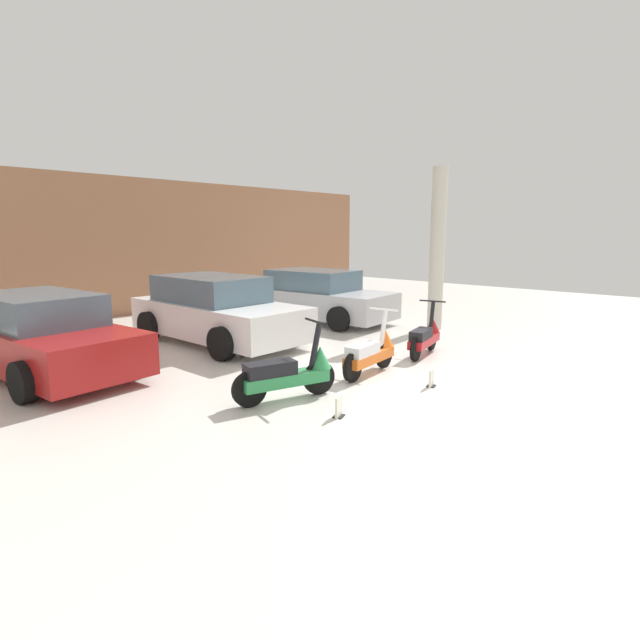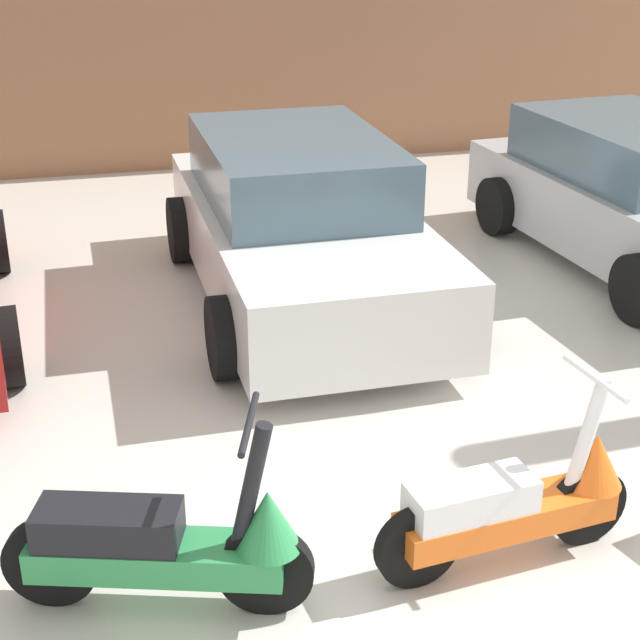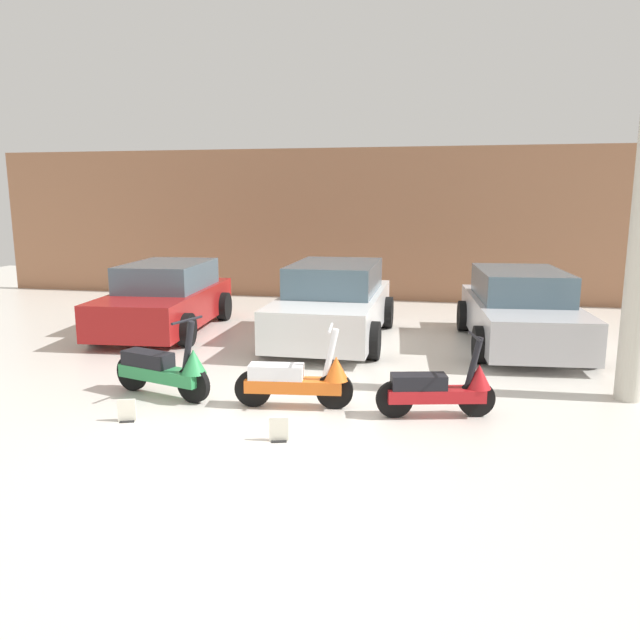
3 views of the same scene
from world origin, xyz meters
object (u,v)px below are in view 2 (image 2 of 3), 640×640
at_px(car_rear_center, 300,225).
at_px(car_rear_right, 639,197).
at_px(scooter_front_left, 170,543).
at_px(scooter_front_right, 518,501).

height_order(car_rear_center, car_rear_right, car_rear_center).
xyz_separation_m(scooter_front_left, car_rear_center, (1.49, 3.69, 0.27)).
bearing_deg(car_rear_center, scooter_front_left, -22.47).
distance_m(scooter_front_right, car_rear_right, 4.88).
bearing_deg(scooter_front_left, scooter_front_right, 15.48).
distance_m(scooter_front_right, car_rear_center, 3.77).
bearing_deg(scooter_front_left, car_rear_center, 85.37).
xyz_separation_m(scooter_front_right, car_rear_center, (-0.27, 3.75, 0.29)).
bearing_deg(scooter_front_right, car_rear_right, 46.05).
relative_size(car_rear_center, car_rear_right, 1.02).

